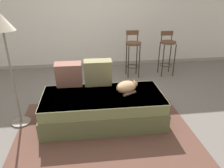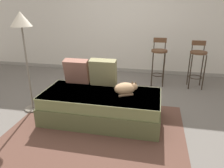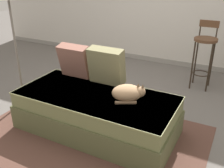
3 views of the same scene
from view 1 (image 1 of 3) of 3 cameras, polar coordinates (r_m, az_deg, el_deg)
name	(u,v)px [view 1 (image 1 of 3)]	position (r m, az deg, el deg)	size (l,w,h in m)	color
ground_plane	(101,108)	(3.78, -2.87, -6.24)	(16.00, 16.00, 0.00)	#66605B
wall_back_panel	(92,14)	(5.54, -5.26, 17.78)	(8.00, 0.10, 2.60)	silver
wall_baseboard_trim	(94,64)	(5.76, -4.76, 5.24)	(8.00, 0.02, 0.09)	gray
area_rug	(105,132)	(3.20, -1.76, -12.52)	(2.50, 1.96, 0.01)	brown
couch	(103,108)	(3.32, -2.35, -6.28)	(1.81, 0.88, 0.46)	brown
throw_pillow_corner	(69,75)	(3.43, -11.22, 2.43)	(0.40, 0.24, 0.42)	#936051
throw_pillow_middle	(98,73)	(3.42, -3.69, 2.96)	(0.43, 0.22, 0.44)	#847F56
cat	(127,87)	(3.27, 3.94, -0.72)	(0.40, 0.36, 0.20)	tan
bar_stool_near_window	(133,49)	(4.93, 5.50, 9.06)	(0.34, 0.34, 1.02)	#2D2319
bar_stool_by_doorway	(167,49)	(5.17, 14.27, 8.96)	(0.34, 0.34, 0.99)	#2D2319
floor_lamp	(3,33)	(3.18, -26.49, 11.74)	(0.32, 0.32, 1.62)	slate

